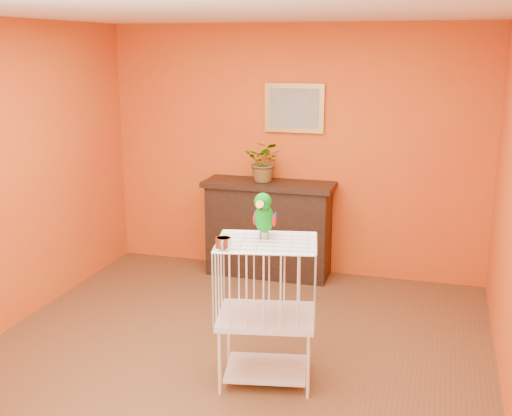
% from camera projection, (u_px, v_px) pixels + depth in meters
% --- Properties ---
extents(ground, '(4.50, 4.50, 0.00)m').
position_uv_depth(ground, '(226.00, 363.00, 4.93)').
color(ground, brown).
rests_on(ground, ground).
extents(room_shell, '(4.50, 4.50, 4.50)m').
position_uv_depth(room_shell, '(223.00, 160.00, 4.54)').
color(room_shell, '#C45A12').
rests_on(room_shell, ground).
extents(console_cabinet, '(1.35, 0.49, 1.00)m').
position_uv_depth(console_cabinet, '(268.00, 229.00, 6.74)').
color(console_cabinet, black).
rests_on(console_cabinet, ground).
extents(potted_plant, '(0.40, 0.44, 0.33)m').
position_uv_depth(potted_plant, '(265.00, 166.00, 6.60)').
color(potted_plant, '#26722D').
rests_on(potted_plant, console_cabinet).
extents(framed_picture, '(0.62, 0.04, 0.50)m').
position_uv_depth(framed_picture, '(294.00, 108.00, 6.56)').
color(framed_picture, '#B0883F').
rests_on(framed_picture, room_shell).
extents(birdcage, '(0.77, 0.64, 1.05)m').
position_uv_depth(birdcage, '(266.00, 310.00, 4.56)').
color(birdcage, white).
rests_on(birdcage, ground).
extents(feed_cup, '(0.11, 0.11, 0.07)m').
position_uv_depth(feed_cup, '(223.00, 243.00, 4.26)').
color(feed_cup, silver).
rests_on(feed_cup, birdcage).
extents(parrot, '(0.17, 0.30, 0.34)m').
position_uv_depth(parrot, '(264.00, 215.00, 4.46)').
color(parrot, '#59544C').
rests_on(parrot, birdcage).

